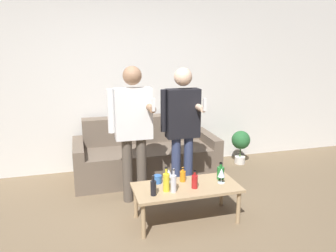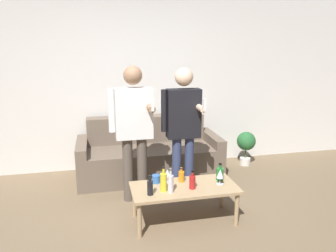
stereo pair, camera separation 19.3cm
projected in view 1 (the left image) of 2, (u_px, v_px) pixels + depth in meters
ground_plane at (170, 252)px, 3.00m from camera, size 16.00×16.00×0.00m
wall_back at (127, 79)px, 4.83m from camera, size 8.00×0.06×2.70m
couch at (146, 155)px, 4.70m from camera, size 2.00×0.82×0.83m
coffee_table at (186, 190)px, 3.46m from camera, size 1.12×0.52×0.40m
bottle_orange at (183, 176)px, 3.56m from camera, size 0.06×0.06×0.16m
bottle_green at (174, 183)px, 3.29m from camera, size 0.06×0.06×0.25m
bottle_dark at (166, 182)px, 3.32m from camera, size 0.07×0.07×0.26m
bottle_yellow at (221, 172)px, 3.62m from camera, size 0.08×0.08×0.19m
bottle_red at (195, 181)px, 3.39m from camera, size 0.06×0.06×0.19m
bottle_clear at (153, 188)px, 3.23m from camera, size 0.06×0.06×0.21m
wine_glass_near at (221, 173)px, 3.51m from camera, size 0.08×0.08×0.17m
wine_glass_far at (169, 173)px, 3.53m from camera, size 0.08×0.08×0.15m
cup_on_table at (158, 179)px, 3.52m from camera, size 0.09×0.09×0.09m
person_standing_left at (133, 125)px, 3.78m from camera, size 0.50×0.42×1.62m
person_standing_right at (182, 123)px, 3.88m from camera, size 0.47×0.41×1.60m
potted_plant at (241, 142)px, 5.16m from camera, size 0.29×0.29×0.53m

